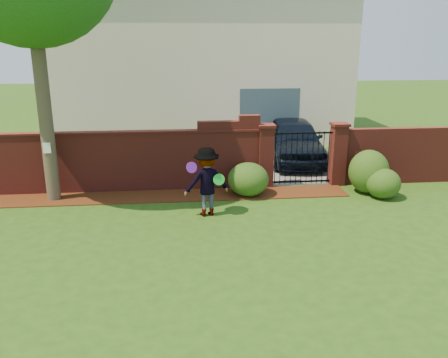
{
  "coord_description": "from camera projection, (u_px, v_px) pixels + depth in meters",
  "views": [
    {
      "loc": [
        -0.19,
        -9.17,
        4.23
      ],
      "look_at": [
        0.9,
        1.4,
        1.05
      ],
      "focal_mm": 37.4,
      "sensor_mm": 36.0,
      "label": 1
    }
  ],
  "objects": [
    {
      "name": "paper_notice",
      "position": [
        47.0,
        148.0,
        12.24
      ],
      "size": [
        0.2,
        0.01,
        0.28
      ],
      "primitive_type": "cube",
      "color": "white",
      "rests_on": "tree"
    },
    {
      "name": "frisbee_purple",
      "position": [
        192.0,
        167.0,
        11.06
      ],
      "size": [
        0.28,
        0.17,
        0.27
      ],
      "primitive_type": "cylinder",
      "rotation": [
        1.36,
        0.0,
        0.38
      ],
      "color": "purple",
      "rests_on": "man"
    },
    {
      "name": "car",
      "position": [
        295.0,
        141.0,
        16.49
      ],
      "size": [
        2.21,
        4.68,
        1.55
      ],
      "primitive_type": "imported",
      "rotation": [
        0.0,
        0.0,
        -0.09
      ],
      "color": "black",
      "rests_on": "ground"
    },
    {
      "name": "driveway",
      "position": [
        274.0,
        154.0,
        17.93
      ],
      "size": [
        3.2,
        8.0,
        0.01
      ],
      "primitive_type": "cube",
      "color": "slate",
      "rests_on": "ground"
    },
    {
      "name": "pillar_left",
      "position": [
        266.0,
        155.0,
        13.74
      ],
      "size": [
        0.5,
        0.5,
        1.88
      ],
      "color": "maroon",
      "rests_on": "ground"
    },
    {
      "name": "brick_wall",
      "position": [
        114.0,
        160.0,
        13.32
      ],
      "size": [
        8.7,
        0.31,
        2.16
      ],
      "color": "maroon",
      "rests_on": "ground"
    },
    {
      "name": "shrub_right",
      "position": [
        383.0,
        183.0,
        12.88
      ],
      "size": [
        0.94,
        0.94,
        0.84
      ],
      "primitive_type": "ellipsoid",
      "color": "#1E4615",
      "rests_on": "ground"
    },
    {
      "name": "frisbee_green",
      "position": [
        219.0,
        179.0,
        11.3
      ],
      "size": [
        0.29,
        0.07,
        0.28
      ],
      "primitive_type": "cylinder",
      "rotation": [
        1.43,
        0.0,
        -0.03
      ],
      "color": "green",
      "rests_on": "man"
    },
    {
      "name": "mulch_bed",
      "position": [
        151.0,
        197.0,
        13.05
      ],
      "size": [
        11.1,
        1.08,
        0.03
      ],
      "primitive_type": "cube",
      "color": "#3E1B0B",
      "rests_on": "ground"
    },
    {
      "name": "man",
      "position": [
        207.0,
        182.0,
        11.47
      ],
      "size": [
        1.23,
        0.87,
        1.73
      ],
      "primitive_type": "imported",
      "rotation": [
        0.0,
        0.0,
        3.36
      ],
      "color": "gray",
      "rests_on": "ground"
    },
    {
      "name": "pillar_right",
      "position": [
        338.0,
        154.0,
        13.96
      ],
      "size": [
        0.5,
        0.5,
        1.88
      ],
      "color": "maroon",
      "rests_on": "ground"
    },
    {
      "name": "shrub_middle",
      "position": [
        369.0,
        172.0,
        13.28
      ],
      "size": [
        1.13,
        1.13,
        1.25
      ],
      "primitive_type": "ellipsoid",
      "color": "#1E4615",
      "rests_on": "ground"
    },
    {
      "name": "iron_gate",
      "position": [
        302.0,
        158.0,
        13.88
      ],
      "size": [
        1.78,
        0.03,
        1.6
      ],
      "color": "black",
      "rests_on": "ground"
    },
    {
      "name": "ground",
      "position": [
        189.0,
        246.0,
        9.97
      ],
      "size": [
        80.0,
        80.0,
        0.01
      ],
      "primitive_type": "cube",
      "color": "#274912",
      "rests_on": "ground"
    },
    {
      "name": "brick_wall_return",
      "position": [
        401.0,
        155.0,
        14.18
      ],
      "size": [
        4.0,
        0.25,
        1.7
      ],
      "primitive_type": "cube",
      "color": "maroon",
      "rests_on": "ground"
    },
    {
      "name": "house",
      "position": [
        202.0,
        65.0,
        20.59
      ],
      "size": [
        12.4,
        6.4,
        6.3
      ],
      "color": "beige",
      "rests_on": "ground"
    },
    {
      "name": "shrub_left",
      "position": [
        248.0,
        179.0,
        13.06
      ],
      "size": [
        1.15,
        1.15,
        0.94
      ],
      "primitive_type": "ellipsoid",
      "color": "#1E4615",
      "rests_on": "ground"
    }
  ]
}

